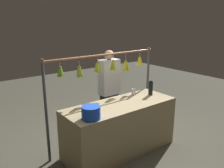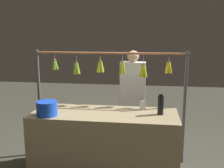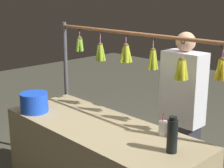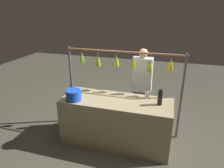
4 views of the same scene
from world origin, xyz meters
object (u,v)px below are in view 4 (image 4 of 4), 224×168
(vendor_person, at_px, (141,89))
(water_bottle, at_px, (160,98))
(drink_cup, at_px, (147,95))
(blue_bucket, at_px, (73,95))

(vendor_person, bearing_deg, water_bottle, 119.72)
(water_bottle, xyz_separation_m, drink_cup, (0.22, -0.19, -0.07))
(drink_cup, relative_size, vendor_person, 0.11)
(drink_cup, bearing_deg, water_bottle, 139.32)
(water_bottle, bearing_deg, blue_bucket, 9.53)
(water_bottle, xyz_separation_m, vendor_person, (0.39, -0.69, -0.17))
(blue_bucket, distance_m, drink_cup, 1.24)
(drink_cup, height_order, vendor_person, vendor_person)
(blue_bucket, bearing_deg, drink_cup, -159.90)
(blue_bucket, xyz_separation_m, drink_cup, (-1.17, -0.43, -0.03))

